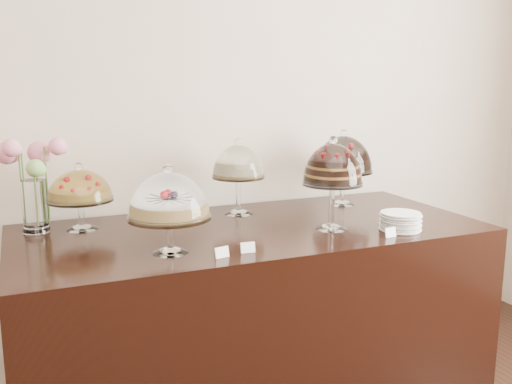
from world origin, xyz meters
name	(u,v)px	position (x,y,z in m)	size (l,w,h in m)	color
wall_back	(156,97)	(0.00, 3.00, 1.50)	(5.00, 0.04, 3.00)	beige
display_counter	(252,315)	(0.31, 2.45, 0.45)	(2.20, 1.00, 0.90)	black
cake_stand_sugar_sponge	(169,199)	(-0.15, 2.20, 1.12)	(0.34, 0.34, 0.37)	white
cake_stand_choco_layer	(333,168)	(0.65, 2.28, 1.19)	(0.28, 0.28, 0.44)	white
cake_stand_cheesecake	(238,165)	(0.35, 2.73, 1.16)	(0.28, 0.28, 0.40)	white
cake_stand_dark_choco	(343,157)	(0.97, 2.72, 1.17)	(0.33, 0.33, 0.42)	white
cake_stand_fruit_tart	(80,189)	(-0.44, 2.72, 1.10)	(0.30, 0.30, 0.32)	white
flower_vase	(31,176)	(-0.64, 2.78, 1.16)	(0.31, 0.27, 0.44)	white
plate_stack	(400,221)	(0.93, 2.13, 0.94)	(0.19, 0.19, 0.08)	white
price_card_left	(248,248)	(0.14, 2.08, 0.92)	(0.06, 0.01, 0.04)	white
price_card_right	(390,232)	(0.82, 2.05, 0.92)	(0.06, 0.01, 0.04)	white
price_card_extra	(222,252)	(0.02, 2.06, 0.92)	(0.06, 0.01, 0.04)	white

